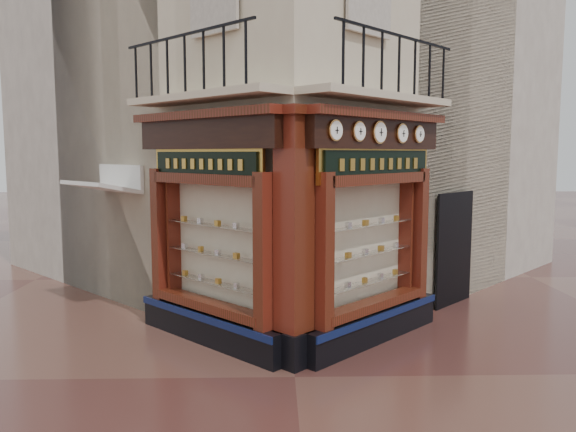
{
  "coord_description": "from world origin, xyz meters",
  "views": [
    {
      "loc": [
        -0.29,
        -7.94,
        3.28
      ],
      "look_at": [
        -0.05,
        2.0,
        2.16
      ],
      "focal_mm": 35.0,
      "sensor_mm": 36.0,
      "label": 1
    }
  ],
  "objects_px": {
    "signboard_left": "(205,164)",
    "clock_d": "(402,133)",
    "clock_c": "(379,132)",
    "clock_e": "(419,134)",
    "signboard_right": "(378,164)",
    "corner_pilaster": "(294,241)",
    "clock_b": "(359,131)",
    "clock_a": "(335,130)",
    "awning": "(106,310)"
  },
  "relations": [
    {
      "from": "clock_a",
      "to": "clock_e",
      "type": "bearing_deg",
      "value": 0.0
    },
    {
      "from": "clock_b",
      "to": "awning",
      "type": "relative_size",
      "value": 0.19
    },
    {
      "from": "clock_a",
      "to": "signboard_left",
      "type": "height_order",
      "value": "clock_a"
    },
    {
      "from": "clock_d",
      "to": "clock_e",
      "type": "height_order",
      "value": "clock_d"
    },
    {
      "from": "corner_pilaster",
      "to": "awning",
      "type": "height_order",
      "value": "corner_pilaster"
    },
    {
      "from": "clock_e",
      "to": "awning",
      "type": "xyz_separation_m",
      "value": [
        -6.16,
        1.43,
        -3.62
      ]
    },
    {
      "from": "corner_pilaster",
      "to": "clock_d",
      "type": "relative_size",
      "value": 11.63
    },
    {
      "from": "corner_pilaster",
      "to": "clock_d",
      "type": "xyz_separation_m",
      "value": [
        1.92,
        1.31,
        1.67
      ]
    },
    {
      "from": "clock_d",
      "to": "clock_a",
      "type": "bearing_deg",
      "value": -180.0
    },
    {
      "from": "clock_a",
      "to": "awning",
      "type": "xyz_separation_m",
      "value": [
        -4.47,
        3.13,
        -3.62
      ]
    },
    {
      "from": "clock_d",
      "to": "corner_pilaster",
      "type": "bearing_deg",
      "value": 169.41
    },
    {
      "from": "corner_pilaster",
      "to": "signboard_left",
      "type": "xyz_separation_m",
      "value": [
        -1.46,
        1.01,
        1.15
      ]
    },
    {
      "from": "clock_b",
      "to": "signboard_left",
      "type": "relative_size",
      "value": 0.16
    },
    {
      "from": "clock_d",
      "to": "clock_e",
      "type": "distance_m",
      "value": 0.56
    },
    {
      "from": "clock_a",
      "to": "clock_e",
      "type": "relative_size",
      "value": 1.03
    },
    {
      "from": "signboard_left",
      "to": "signboard_right",
      "type": "xyz_separation_m",
      "value": [
        2.92,
        0.0,
        0.0
      ]
    },
    {
      "from": "signboard_left",
      "to": "corner_pilaster",
      "type": "bearing_deg",
      "value": -169.75
    },
    {
      "from": "clock_a",
      "to": "signboard_right",
      "type": "relative_size",
      "value": 0.14
    },
    {
      "from": "signboard_left",
      "to": "clock_d",
      "type": "bearing_deg",
      "value": -129.93
    },
    {
      "from": "clock_c",
      "to": "signboard_right",
      "type": "xyz_separation_m",
      "value": [
        0.03,
        0.18,
        -0.52
      ]
    },
    {
      "from": "awning",
      "to": "signboard_left",
      "type": "xyz_separation_m",
      "value": [
        2.39,
        -2.13,
        3.1
      ]
    },
    {
      "from": "clock_a",
      "to": "clock_e",
      "type": "height_order",
      "value": "clock_a"
    },
    {
      "from": "corner_pilaster",
      "to": "signboard_right",
      "type": "xyz_separation_m",
      "value": [
        1.46,
        1.01,
        1.15
      ]
    },
    {
      "from": "clock_c",
      "to": "clock_d",
      "type": "xyz_separation_m",
      "value": [
        0.48,
        0.48,
        0.0
      ]
    },
    {
      "from": "corner_pilaster",
      "to": "clock_d",
      "type": "bearing_deg",
      "value": -10.59
    },
    {
      "from": "clock_b",
      "to": "clock_e",
      "type": "xyz_separation_m",
      "value": [
        1.28,
        1.28,
        -0.0
      ]
    },
    {
      "from": "clock_a",
      "to": "signboard_right",
      "type": "xyz_separation_m",
      "value": [
        0.84,
        1.0,
        -0.52
      ]
    },
    {
      "from": "awning",
      "to": "clock_a",
      "type": "bearing_deg",
      "value": -169.98
    },
    {
      "from": "clock_b",
      "to": "clock_e",
      "type": "height_order",
      "value": "clock_b"
    },
    {
      "from": "corner_pilaster",
      "to": "signboard_left",
      "type": "bearing_deg",
      "value": 100.25
    },
    {
      "from": "awning",
      "to": "signboard_right",
      "type": "distance_m",
      "value": 6.51
    },
    {
      "from": "corner_pilaster",
      "to": "signboard_right",
      "type": "distance_m",
      "value": 2.12
    },
    {
      "from": "clock_a",
      "to": "clock_c",
      "type": "relative_size",
      "value": 0.86
    },
    {
      "from": "awning",
      "to": "clock_e",
      "type": "bearing_deg",
      "value": -148.08
    },
    {
      "from": "clock_a",
      "to": "clock_c",
      "type": "bearing_deg",
      "value": -0.0
    },
    {
      "from": "awning",
      "to": "signboard_left",
      "type": "height_order",
      "value": "signboard_left"
    },
    {
      "from": "clock_d",
      "to": "signboard_right",
      "type": "height_order",
      "value": "clock_d"
    },
    {
      "from": "clock_b",
      "to": "awning",
      "type": "bearing_deg",
      "value": 106.0
    },
    {
      "from": "clock_c",
      "to": "clock_e",
      "type": "distance_m",
      "value": 1.24
    },
    {
      "from": "clock_d",
      "to": "awning",
      "type": "height_order",
      "value": "clock_d"
    },
    {
      "from": "clock_c",
      "to": "clock_e",
      "type": "relative_size",
      "value": 1.2
    },
    {
      "from": "clock_c",
      "to": "clock_e",
      "type": "height_order",
      "value": "clock_c"
    },
    {
      "from": "corner_pilaster",
      "to": "clock_a",
      "type": "relative_size",
      "value": 12.4
    },
    {
      "from": "clock_a",
      "to": "clock_d",
      "type": "bearing_deg",
      "value": 0.0
    },
    {
      "from": "clock_c",
      "to": "awning",
      "type": "xyz_separation_m",
      "value": [
        -5.29,
        2.31,
        -3.62
      ]
    },
    {
      "from": "clock_d",
      "to": "clock_b",
      "type": "bearing_deg",
      "value": -180.0
    },
    {
      "from": "corner_pilaster",
      "to": "clock_e",
      "type": "bearing_deg",
      "value": -8.53
    },
    {
      "from": "clock_a",
      "to": "clock_d",
      "type": "height_order",
      "value": "clock_d"
    },
    {
      "from": "clock_a",
      "to": "clock_b",
      "type": "distance_m",
      "value": 0.59
    },
    {
      "from": "corner_pilaster",
      "to": "clock_a",
      "type": "xyz_separation_m",
      "value": [
        0.62,
        0.02,
        1.67
      ]
    }
  ]
}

